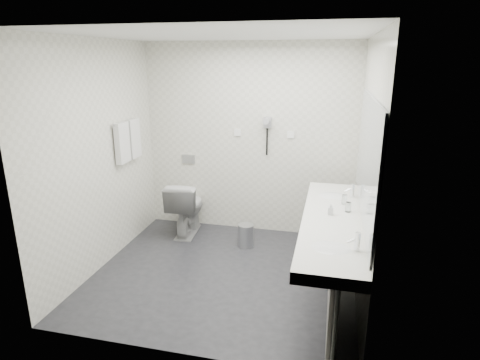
# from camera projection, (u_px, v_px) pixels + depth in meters

# --- Properties ---
(floor) EXTENTS (2.80, 2.80, 0.00)m
(floor) POSITION_uv_depth(u_px,v_px,m) (224.00, 273.00, 4.47)
(floor) COLOR #25252A
(floor) RESTS_ON ground
(ceiling) EXTENTS (2.80, 2.80, 0.00)m
(ceiling) POSITION_uv_depth(u_px,v_px,m) (221.00, 34.00, 3.75)
(ceiling) COLOR white
(ceiling) RESTS_ON wall_back
(wall_back) EXTENTS (2.80, 0.00, 2.80)m
(wall_back) POSITION_uv_depth(u_px,v_px,m) (249.00, 140.00, 5.32)
(wall_back) COLOR silver
(wall_back) RESTS_ON floor
(wall_front) EXTENTS (2.80, 0.00, 2.80)m
(wall_front) POSITION_uv_depth(u_px,v_px,m) (174.00, 209.00, 2.90)
(wall_front) COLOR silver
(wall_front) RESTS_ON floor
(wall_left) EXTENTS (0.00, 2.60, 2.60)m
(wall_left) POSITION_uv_depth(u_px,v_px,m) (99.00, 157.00, 4.41)
(wall_left) COLOR silver
(wall_left) RESTS_ON floor
(wall_right) EXTENTS (0.00, 2.60, 2.60)m
(wall_right) POSITION_uv_depth(u_px,v_px,m) (365.00, 173.00, 3.80)
(wall_right) COLOR silver
(wall_right) RESTS_ON floor
(vanity_counter) EXTENTS (0.55, 2.20, 0.10)m
(vanity_counter) POSITION_uv_depth(u_px,v_px,m) (332.00, 223.00, 3.81)
(vanity_counter) COLOR white
(vanity_counter) RESTS_ON floor
(vanity_panel) EXTENTS (0.03, 2.15, 0.75)m
(vanity_panel) POSITION_uv_depth(u_px,v_px,m) (332.00, 263.00, 3.92)
(vanity_panel) COLOR gray
(vanity_panel) RESTS_ON floor
(vanity_post_near) EXTENTS (0.06, 0.06, 0.75)m
(vanity_post_near) POSITION_uv_depth(u_px,v_px,m) (334.00, 331.00, 2.95)
(vanity_post_near) COLOR silver
(vanity_post_near) RESTS_ON floor
(vanity_post_far) EXTENTS (0.06, 0.06, 0.75)m
(vanity_post_far) POSITION_uv_depth(u_px,v_px,m) (336.00, 223.00, 4.89)
(vanity_post_far) COLOR silver
(vanity_post_far) RESTS_ON floor
(mirror) EXTENTS (0.02, 2.20, 1.05)m
(mirror) POSITION_uv_depth(u_px,v_px,m) (367.00, 157.00, 3.56)
(mirror) COLOR #B2BCC6
(mirror) RESTS_ON wall_right
(basin_near) EXTENTS (0.40, 0.31, 0.05)m
(basin_near) POSITION_uv_depth(u_px,v_px,m) (331.00, 250.00, 3.19)
(basin_near) COLOR white
(basin_near) RESTS_ON vanity_counter
(basin_far) EXTENTS (0.40, 0.31, 0.05)m
(basin_far) POSITION_uv_depth(u_px,v_px,m) (333.00, 197.00, 4.40)
(basin_far) COLOR white
(basin_far) RESTS_ON vanity_counter
(faucet_near) EXTENTS (0.04, 0.04, 0.15)m
(faucet_near) POSITION_uv_depth(u_px,v_px,m) (357.00, 242.00, 3.12)
(faucet_near) COLOR silver
(faucet_near) RESTS_ON vanity_counter
(faucet_far) EXTENTS (0.04, 0.04, 0.15)m
(faucet_far) POSITION_uv_depth(u_px,v_px,m) (352.00, 190.00, 4.33)
(faucet_far) COLOR silver
(faucet_far) RESTS_ON vanity_counter
(soap_bottle_a) EXTENTS (0.05, 0.05, 0.11)m
(soap_bottle_a) POSITION_uv_depth(u_px,v_px,m) (331.00, 209.00, 3.85)
(soap_bottle_a) COLOR white
(soap_bottle_a) RESTS_ON vanity_counter
(glass_left) EXTENTS (0.07, 0.07, 0.10)m
(glass_left) POSITION_uv_depth(u_px,v_px,m) (348.00, 207.00, 3.92)
(glass_left) COLOR silver
(glass_left) RESTS_ON vanity_counter
(glass_right) EXTENTS (0.07, 0.07, 0.10)m
(glass_right) POSITION_uv_depth(u_px,v_px,m) (344.00, 199.00, 4.13)
(glass_right) COLOR silver
(glass_right) RESTS_ON vanity_counter
(toilet) EXTENTS (0.47, 0.76, 0.74)m
(toilet) POSITION_uv_depth(u_px,v_px,m) (186.00, 207.00, 5.42)
(toilet) COLOR white
(toilet) RESTS_ON floor
(flush_plate) EXTENTS (0.18, 0.02, 0.12)m
(flush_plate) POSITION_uv_depth(u_px,v_px,m) (188.00, 159.00, 5.58)
(flush_plate) COLOR #B2B5BA
(flush_plate) RESTS_ON wall_back
(pedal_bin) EXTENTS (0.24, 0.24, 0.28)m
(pedal_bin) POSITION_uv_depth(u_px,v_px,m) (246.00, 236.00, 5.09)
(pedal_bin) COLOR #B2B5BA
(pedal_bin) RESTS_ON floor
(bin_lid) EXTENTS (0.20, 0.20, 0.02)m
(bin_lid) POSITION_uv_depth(u_px,v_px,m) (246.00, 225.00, 5.04)
(bin_lid) COLOR #B2B5BA
(bin_lid) RESTS_ON pedal_bin
(towel_rail) EXTENTS (0.02, 0.62, 0.02)m
(towel_rail) POSITION_uv_depth(u_px,v_px,m) (126.00, 122.00, 4.83)
(towel_rail) COLOR silver
(towel_rail) RESTS_ON wall_left
(towel_near) EXTENTS (0.07, 0.24, 0.48)m
(towel_near) POSITION_uv_depth(u_px,v_px,m) (122.00, 143.00, 4.76)
(towel_near) COLOR silver
(towel_near) RESTS_ON towel_rail
(towel_far) EXTENTS (0.07, 0.24, 0.48)m
(towel_far) POSITION_uv_depth(u_px,v_px,m) (134.00, 138.00, 5.02)
(towel_far) COLOR silver
(towel_far) RESTS_ON towel_rail
(dryer_cradle) EXTENTS (0.10, 0.04, 0.14)m
(dryer_cradle) POSITION_uv_depth(u_px,v_px,m) (268.00, 122.00, 5.17)
(dryer_cradle) COLOR #9C9BA0
(dryer_cradle) RESTS_ON wall_back
(dryer_barrel) EXTENTS (0.08, 0.14, 0.08)m
(dryer_barrel) POSITION_uv_depth(u_px,v_px,m) (267.00, 121.00, 5.09)
(dryer_barrel) COLOR #9C9BA0
(dryer_barrel) RESTS_ON dryer_cradle
(dryer_cord) EXTENTS (0.02, 0.02, 0.35)m
(dryer_cord) POSITION_uv_depth(u_px,v_px,m) (267.00, 142.00, 5.22)
(dryer_cord) COLOR black
(dryer_cord) RESTS_ON dryer_cradle
(switch_plate_a) EXTENTS (0.09, 0.02, 0.09)m
(switch_plate_a) POSITION_uv_depth(u_px,v_px,m) (238.00, 132.00, 5.31)
(switch_plate_a) COLOR white
(switch_plate_a) RESTS_ON wall_back
(switch_plate_b) EXTENTS (0.09, 0.02, 0.09)m
(switch_plate_b) POSITION_uv_depth(u_px,v_px,m) (291.00, 135.00, 5.16)
(switch_plate_b) COLOR white
(switch_plate_b) RESTS_ON wall_back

